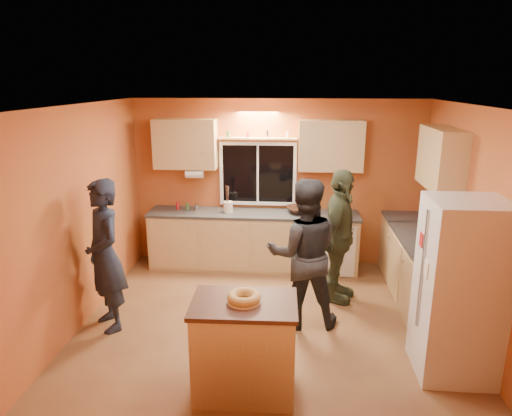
# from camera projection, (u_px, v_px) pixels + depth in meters

# --- Properties ---
(ground) EXTENTS (4.50, 4.50, 0.00)m
(ground) POSITION_uv_depth(u_px,v_px,m) (269.00, 322.00, 5.59)
(ground) COLOR brown
(ground) RESTS_ON ground
(room_shell) EXTENTS (4.54, 4.04, 2.61)m
(room_shell) POSITION_uv_depth(u_px,v_px,m) (282.00, 186.00, 5.54)
(room_shell) COLOR #B34D2E
(room_shell) RESTS_ON ground
(back_counter) EXTENTS (4.23, 0.62, 0.90)m
(back_counter) POSITION_uv_depth(u_px,v_px,m) (276.00, 241.00, 7.10)
(back_counter) COLOR tan
(back_counter) RESTS_ON ground
(right_counter) EXTENTS (0.62, 1.84, 0.90)m
(right_counter) POSITION_uv_depth(u_px,v_px,m) (425.00, 277.00, 5.79)
(right_counter) COLOR tan
(right_counter) RESTS_ON ground
(refrigerator) EXTENTS (0.72, 0.70, 1.80)m
(refrigerator) POSITION_uv_depth(u_px,v_px,m) (459.00, 290.00, 4.43)
(refrigerator) COLOR silver
(refrigerator) RESTS_ON ground
(island) EXTENTS (0.98, 0.68, 0.93)m
(island) POSITION_uv_depth(u_px,v_px,m) (244.00, 346.00, 4.25)
(island) COLOR tan
(island) RESTS_ON ground
(bundt_pastry) EXTENTS (0.31, 0.31, 0.09)m
(bundt_pastry) POSITION_uv_depth(u_px,v_px,m) (244.00, 297.00, 4.11)
(bundt_pastry) COLOR #B18B48
(bundt_pastry) RESTS_ON island
(person_left) EXTENTS (0.75, 0.78, 1.81)m
(person_left) POSITION_uv_depth(u_px,v_px,m) (105.00, 256.00, 5.27)
(person_left) COLOR black
(person_left) RESTS_ON ground
(person_center) EXTENTS (0.94, 0.77, 1.80)m
(person_center) POSITION_uv_depth(u_px,v_px,m) (303.00, 254.00, 5.35)
(person_center) COLOR black
(person_center) RESTS_ON ground
(person_right) EXTENTS (0.72, 1.13, 1.78)m
(person_right) POSITION_uv_depth(u_px,v_px,m) (339.00, 237.00, 5.95)
(person_right) COLOR #343D27
(person_right) RESTS_ON ground
(mixing_bowl) EXTENTS (0.51, 0.51, 0.10)m
(mixing_bowl) POSITION_uv_depth(u_px,v_px,m) (300.00, 210.00, 6.98)
(mixing_bowl) COLOR black
(mixing_bowl) RESTS_ON back_counter
(utensil_crock) EXTENTS (0.14, 0.14, 0.17)m
(utensil_crock) POSITION_uv_depth(u_px,v_px,m) (228.00, 207.00, 7.00)
(utensil_crock) COLOR #F0E2C9
(utensil_crock) RESTS_ON back_counter
(potted_plant) EXTENTS (0.26, 0.23, 0.28)m
(potted_plant) POSITION_uv_depth(u_px,v_px,m) (448.00, 257.00, 4.87)
(potted_plant) COLOR gray
(potted_plant) RESTS_ON right_counter
(red_box) EXTENTS (0.19, 0.16, 0.07)m
(red_box) POSITION_uv_depth(u_px,v_px,m) (431.00, 245.00, 5.53)
(red_box) COLOR #A7191B
(red_box) RESTS_ON right_counter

